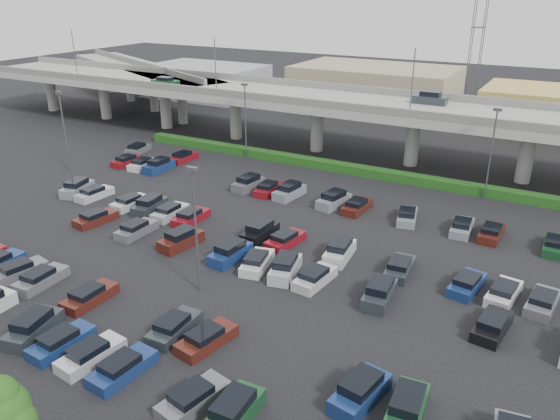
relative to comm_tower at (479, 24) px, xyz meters
name	(u,v)px	position (x,y,z in m)	size (l,w,h in m)	color
ground	(253,251)	(-4.00, -74.00, -15.61)	(280.00, 280.00, 0.00)	black
overpass	(377,109)	(-4.17, -41.99, -8.64)	(150.00, 13.00, 15.80)	gray
on_ramp	(141,71)	(-56.10, -30.95, -8.76)	(50.93, 30.13, 8.80)	gray
hedge	(356,170)	(-4.00, -49.00, -15.06)	(66.00, 1.60, 1.10)	#143E12
parked_cars	(235,263)	(-3.43, -77.83, -14.98)	(63.02, 41.67, 1.67)	navy
light_poles	(225,173)	(-8.12, -72.00, -9.37)	(66.90, 48.38, 10.30)	#515156
distant_buildings	(507,103)	(8.38, -12.19, -11.87)	(138.00, 24.00, 9.00)	gray
comm_tower	(479,24)	(0.00, 0.00, 0.00)	(2.40, 2.40, 30.00)	#515156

